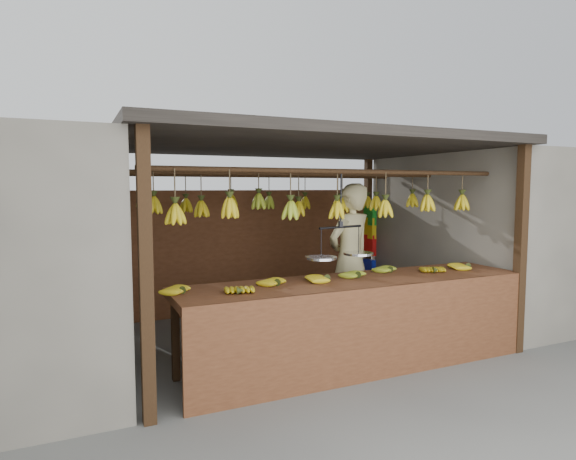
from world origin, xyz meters
name	(u,v)px	position (x,y,z in m)	size (l,w,h in m)	color
ground	(298,337)	(0.00, 0.00, 0.00)	(80.00, 80.00, 0.00)	#5B5B57
stall	(287,177)	(0.00, 0.33, 1.97)	(4.30, 3.30, 2.40)	black
neighbor_right	(511,233)	(3.60, 0.00, 1.15)	(3.00, 3.00, 2.30)	slate
counter	(363,300)	(0.13, -1.23, 0.72)	(3.79, 0.86, 0.96)	brown
hanging_bananas	(298,205)	(0.00, 0.00, 1.63)	(3.59, 2.23, 0.38)	gold
balance_scale	(340,252)	(0.00, -1.00, 1.18)	(0.82, 0.42, 0.88)	black
vendor	(350,258)	(0.70, -0.06, 0.94)	(0.69, 0.45, 1.89)	beige
bag_bundles	(369,239)	(1.94, 1.35, 0.99)	(0.08, 0.26, 1.25)	#199926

